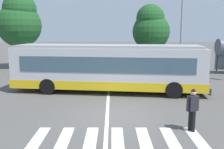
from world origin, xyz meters
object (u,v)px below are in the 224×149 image
Objects in this scene: parked_car_teal at (86,61)px; city_transit_bus at (109,68)px; background_tree_left at (20,21)px; parked_car_white at (36,61)px; parked_car_black at (111,60)px; background_tree_right at (152,28)px; parked_car_charcoal at (135,60)px; parked_car_silver at (160,61)px; twin_arm_street_lamp at (183,9)px; parked_car_blue at (61,60)px; pedestrian_crossing_street at (193,108)px.

city_transit_bus is at bearing -76.38° from parked_car_teal.
background_tree_left is (-9.40, 10.56, 3.39)m from city_transit_bus.
parked_car_white and parked_car_black have the same top height.
city_transit_bus is at bearing -53.24° from parked_car_white.
parked_car_black is 0.65× the size of background_tree_right.
parked_car_charcoal is 2.69m from parked_car_silver.
twin_arm_street_lamp reaches higher than city_transit_bus.
parked_car_silver is at bearing -3.43° from parked_car_black.
parked_car_blue is 1.03× the size of parked_car_charcoal.
background_tree_right is (12.81, 3.17, 3.52)m from parked_car_white.
city_transit_bus reaches higher than parked_car_charcoal.
parked_car_teal is (-6.07, 17.35, -0.20)m from pedestrian_crossing_street.
parked_car_blue is at bearing 116.45° from pedestrian_crossing_street.
city_transit_bus is 1.61× the size of background_tree_left.
parked_car_silver is at bearing 83.59° from pedestrian_crossing_street.
parked_car_white and parked_car_charcoal have the same top height.
background_tree_right is (10.23, 2.65, 3.52)m from parked_car_blue.
parked_car_black is at bearing 100.80° from pedestrian_crossing_street.
parked_car_teal is 8.02m from parked_car_silver.
pedestrian_crossing_street is at bearing -53.14° from background_tree_left.
parked_car_black is 0.58× the size of background_tree_left.
parked_car_charcoal is (2.67, -0.01, 0.00)m from parked_car_black.
twin_arm_street_lamp reaches higher than parked_car_blue.
pedestrian_crossing_street reaches higher than parked_car_white.
parked_car_white is at bearing -177.40° from parked_car_charcoal.
background_tree_right reaches higher than pedestrian_crossing_street.
pedestrian_crossing_street is 0.38× the size of parked_car_black.
pedestrian_crossing_street is 0.24× the size of background_tree_right.
pedestrian_crossing_street is at bearing -62.30° from city_transit_bus.
parked_car_white is 1.00× the size of parked_car_blue.
twin_arm_street_lamp is (6.65, 7.20, 4.27)m from city_transit_bus.
parked_car_charcoal is at bearing 92.30° from pedestrian_crossing_street.
twin_arm_street_lamp reaches higher than pedestrian_crossing_street.
twin_arm_street_lamp is at bearing -18.34° from parked_car_blue.
parked_car_silver is (5.34, -0.32, 0.00)m from parked_car_black.
city_transit_bus is at bearing -103.82° from parked_car_charcoal.
parked_car_blue is 10.80m from parked_car_silver.
background_tree_right reaches higher than parked_car_white.
parked_car_white is 10.72m from parked_car_charcoal.
parked_car_teal is 1.02× the size of parked_car_charcoal.
background_tree_right is at bearing 22.35° from parked_car_teal.
parked_car_teal is at bearing 1.73° from background_tree_left.
parked_car_white is 5.36m from parked_car_teal.
background_tree_left is at bearing -178.27° from parked_car_teal.
parked_car_black is at bearing 148.91° from twin_arm_street_lamp.
background_tree_right reaches higher than parked_car_black.
parked_car_charcoal is (2.74, 11.15, -0.82)m from city_transit_bus.
city_transit_bus is 2.74× the size of parked_car_teal.
parked_car_blue is at bearing 179.79° from parked_car_charcoal.
parked_car_blue is at bearing 178.18° from parked_car_silver.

